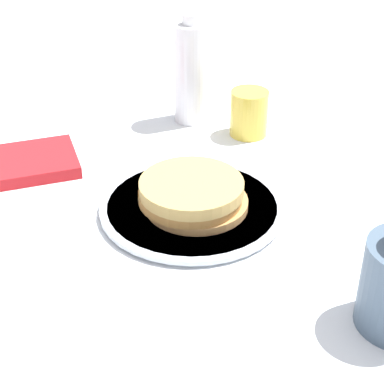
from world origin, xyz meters
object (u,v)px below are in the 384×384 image
(plate, at_px, (192,207))
(water_bottle_near, at_px, (191,72))
(pancake_stack, at_px, (192,194))
(juice_glass, at_px, (249,113))

(plate, height_order, water_bottle_near, water_bottle_near)
(pancake_stack, distance_m, water_bottle_near, 0.32)
(plate, distance_m, juice_glass, 0.27)
(pancake_stack, bearing_deg, water_bottle_near, 69.00)
(juice_glass, bearing_deg, plate, -133.41)
(pancake_stack, bearing_deg, juice_glass, 47.23)
(plate, relative_size, pancake_stack, 1.71)
(water_bottle_near, bearing_deg, plate, -111.11)
(juice_glass, xyz_separation_m, water_bottle_near, (-0.07, 0.09, 0.05))
(juice_glass, relative_size, water_bottle_near, 0.41)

